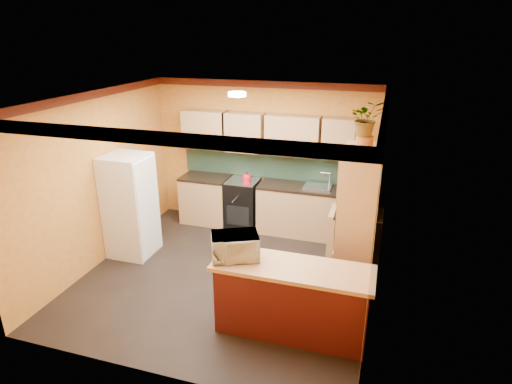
{
  "coord_description": "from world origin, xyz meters",
  "views": [
    {
      "loc": [
        2.09,
        -5.29,
        3.51
      ],
      "look_at": [
        0.33,
        0.45,
        1.25
      ],
      "focal_mm": 30.0,
      "sensor_mm": 36.0,
      "label": 1
    }
  ],
  "objects_px": {
    "stove": "(243,203)",
    "base_cabinets_back": "(275,208)",
    "breakfast_bar": "(291,302)",
    "fridge": "(130,206)",
    "microwave": "(235,246)",
    "pantry": "(357,224)"
  },
  "relations": [
    {
      "from": "stove",
      "to": "breakfast_bar",
      "type": "height_order",
      "value": "stove"
    },
    {
      "from": "base_cabinets_back",
      "to": "stove",
      "type": "height_order",
      "value": "stove"
    },
    {
      "from": "breakfast_bar",
      "to": "microwave",
      "type": "height_order",
      "value": "microwave"
    },
    {
      "from": "pantry",
      "to": "microwave",
      "type": "xyz_separation_m",
      "value": [
        -1.34,
        -1.17,
        0.03
      ]
    },
    {
      "from": "pantry",
      "to": "breakfast_bar",
      "type": "height_order",
      "value": "pantry"
    },
    {
      "from": "stove",
      "to": "pantry",
      "type": "xyz_separation_m",
      "value": [
        2.19,
        -1.62,
        0.59
      ]
    },
    {
      "from": "pantry",
      "to": "breakfast_bar",
      "type": "distance_m",
      "value": 1.46
    },
    {
      "from": "microwave",
      "to": "breakfast_bar",
      "type": "bearing_deg",
      "value": -25.34
    },
    {
      "from": "stove",
      "to": "fridge",
      "type": "height_order",
      "value": "fridge"
    },
    {
      "from": "base_cabinets_back",
      "to": "stove",
      "type": "bearing_deg",
      "value": -180.0
    },
    {
      "from": "stove",
      "to": "pantry",
      "type": "bearing_deg",
      "value": -36.38
    },
    {
      "from": "stove",
      "to": "base_cabinets_back",
      "type": "bearing_deg",
      "value": 0.0
    },
    {
      "from": "microwave",
      "to": "stove",
      "type": "bearing_deg",
      "value": 81.64
    },
    {
      "from": "base_cabinets_back",
      "to": "pantry",
      "type": "relative_size",
      "value": 1.74
    },
    {
      "from": "stove",
      "to": "microwave",
      "type": "xyz_separation_m",
      "value": [
        0.85,
        -2.78,
        0.63
      ]
    },
    {
      "from": "breakfast_bar",
      "to": "microwave",
      "type": "relative_size",
      "value": 3.21
    },
    {
      "from": "breakfast_bar",
      "to": "fridge",
      "type": "bearing_deg",
      "value": 157.55
    },
    {
      "from": "base_cabinets_back",
      "to": "breakfast_bar",
      "type": "height_order",
      "value": "same"
    },
    {
      "from": "stove",
      "to": "breakfast_bar",
      "type": "xyz_separation_m",
      "value": [
        1.56,
        -2.78,
        -0.02
      ]
    },
    {
      "from": "fridge",
      "to": "pantry",
      "type": "relative_size",
      "value": 0.81
    },
    {
      "from": "fridge",
      "to": "base_cabinets_back",
      "type": "bearing_deg",
      "value": 37.46
    },
    {
      "from": "stove",
      "to": "pantry",
      "type": "relative_size",
      "value": 0.43
    }
  ]
}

